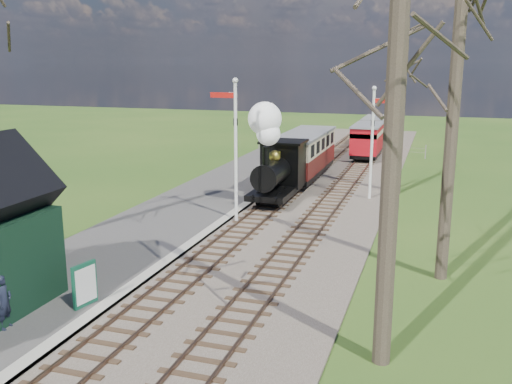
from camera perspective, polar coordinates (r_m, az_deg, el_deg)
distant_hills at (r=74.73m, az=12.41°, el=-5.36°), size 114.40×48.00×22.02m
ballast_bed at (r=29.88m, az=5.55°, el=-0.32°), size 8.00×60.00×0.10m
track_near at (r=30.17m, az=3.14°, el=-0.05°), size 1.60×60.00×0.15m
track_far at (r=29.63m, az=8.01°, el=-0.40°), size 1.60×60.00×0.15m
platform at (r=24.15m, az=-9.88°, el=-3.55°), size 5.00×44.00×0.20m
coping_strip at (r=23.20m, az=-4.82°, el=-4.07°), size 0.40×44.00×0.21m
semaphore_near at (r=24.11m, az=-2.20°, el=5.18°), size 1.22×0.24×6.22m
semaphore_far at (r=28.82m, az=11.70°, el=5.65°), size 1.22×0.24×5.72m
bare_trees at (r=17.71m, az=-2.39°, el=7.53°), size 15.51×22.39×12.00m
fence_line at (r=43.50m, az=8.26°, el=4.45°), size 12.60×0.08×1.00m
locomotive at (r=27.65m, az=2.00°, el=3.30°), size 1.96×4.58×4.91m
coach at (r=33.55m, az=4.86°, el=3.92°), size 2.29×7.86×2.41m
red_carriage_a at (r=41.39m, az=11.05°, el=5.12°), size 1.92×4.75×2.02m
red_carriage_b at (r=46.82m, az=11.89°, el=5.96°), size 1.92×4.75×2.02m
sign_board at (r=16.73m, az=-16.74°, el=-8.85°), size 0.26×0.85×1.24m
person at (r=16.07m, az=-23.90°, el=-10.00°), size 0.43×0.57×1.43m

